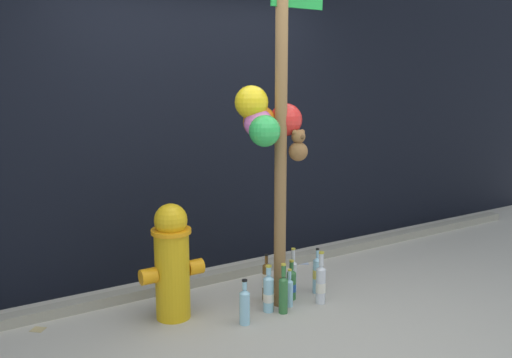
{
  "coord_description": "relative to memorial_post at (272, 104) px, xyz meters",
  "views": [
    {
      "loc": [
        -1.99,
        -2.77,
        1.71
      ],
      "look_at": [
        -0.02,
        0.4,
        1.02
      ],
      "focal_mm": 36.71,
      "sensor_mm": 36.0,
      "label": 1
    }
  ],
  "objects": [
    {
      "name": "building_wall",
      "position": [
        -0.13,
        1.11,
        0.36
      ],
      "size": [
        10.0,
        0.2,
        3.84
      ],
      "color": "black",
      "rests_on": "ground_plane"
    },
    {
      "name": "memorial_post",
      "position": [
        0.0,
        0.0,
        0.0
      ],
      "size": [
        0.68,
        0.41,
        2.74
      ],
      "color": "olive",
      "rests_on": "ground_plane"
    },
    {
      "name": "bottle_0",
      "position": [
        0.02,
        0.1,
        -1.39
      ],
      "size": [
        0.06,
        0.06,
        0.38
      ],
      "color": "brown",
      "rests_on": "ground_plane"
    },
    {
      "name": "curb_strip",
      "position": [
        -0.13,
        0.68,
        -1.52
      ],
      "size": [
        8.0,
        0.12,
        0.08
      ],
      "primitive_type": "cube",
      "color": "gray",
      "rests_on": "ground_plane"
    },
    {
      "name": "litter_1",
      "position": [
        0.79,
        0.63,
        -1.55
      ],
      "size": [
        0.12,
        0.12,
        0.01
      ],
      "primitive_type": "cube",
      "rotation": [
        0.0,
        0.0,
        2.55
      ],
      "color": "#8C99B2",
      "rests_on": "ground_plane"
    },
    {
      "name": "bottle_3",
      "position": [
        0.28,
        0.09,
        -1.4
      ],
      "size": [
        0.07,
        0.07,
        0.39
      ],
      "color": "silver",
      "rests_on": "ground_plane"
    },
    {
      "name": "bottle_7",
      "position": [
        0.46,
        0.01,
        -1.4
      ],
      "size": [
        0.07,
        0.07,
        0.38
      ],
      "color": "#93CCE0",
      "rests_on": "ground_plane"
    },
    {
      "name": "fire_hydrant",
      "position": [
        -0.73,
        0.2,
        -1.12
      ],
      "size": [
        0.48,
        0.29,
        0.86
      ],
      "color": "gold",
      "rests_on": "ground_plane"
    },
    {
      "name": "litter_2",
      "position": [
        -1.62,
        0.52,
        -1.55
      ],
      "size": [
        0.12,
        0.12,
        0.01
      ],
      "primitive_type": "cube",
      "rotation": [
        0.0,
        0.0,
        0.85
      ],
      "color": "tan",
      "rests_on": "ground_plane"
    },
    {
      "name": "bottle_1",
      "position": [
        0.2,
        0.15,
        -1.42
      ],
      "size": [
        0.08,
        0.08,
        0.34
      ],
      "color": "#337038",
      "rests_on": "ground_plane"
    },
    {
      "name": "litter_0",
      "position": [
        -1.53,
        0.68,
        -1.55
      ],
      "size": [
        0.1,
        0.08,
        0.01
      ],
      "primitive_type": "cube",
      "rotation": [
        0.0,
        0.0,
        3.02
      ],
      "color": "silver",
      "rests_on": "ground_plane"
    },
    {
      "name": "bottle_2",
      "position": [
        0.11,
        -0.09,
        -1.43
      ],
      "size": [
        0.06,
        0.06,
        0.3
      ],
      "color": "#93CCE0",
      "rests_on": "ground_plane"
    },
    {
      "name": "bottle_4",
      "position": [
        0.0,
        -0.17,
        -1.4
      ],
      "size": [
        0.07,
        0.07,
        0.39
      ],
      "color": "#337038",
      "rests_on": "ground_plane"
    },
    {
      "name": "bottle_8",
      "position": [
        0.2,
        0.01,
        -1.43
      ],
      "size": [
        0.08,
        0.08,
        0.33
      ],
      "color": "#337038",
      "rests_on": "ground_plane"
    },
    {
      "name": "ground_plane",
      "position": [
        -0.13,
        -0.43,
        -1.56
      ],
      "size": [
        14.0,
        14.0,
        0.0
      ],
      "primitive_type": "plane",
      "color": "#ADA899"
    },
    {
      "name": "bottle_5",
      "position": [
        -0.34,
        -0.17,
        -1.42
      ],
      "size": [
        0.08,
        0.08,
        0.34
      ],
      "color": "#93CCE0",
      "rests_on": "ground_plane"
    },
    {
      "name": "bottle_6",
      "position": [
        0.35,
        -0.17,
        -1.39
      ],
      "size": [
        0.08,
        0.08,
        0.42
      ],
      "color": "silver",
      "rests_on": "ground_plane"
    },
    {
      "name": "bottle_9",
      "position": [
        -0.08,
        -0.08,
        -1.41
      ],
      "size": [
        0.08,
        0.08,
        0.37
      ],
      "color": "#93CCE0",
      "rests_on": "ground_plane"
    }
  ]
}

